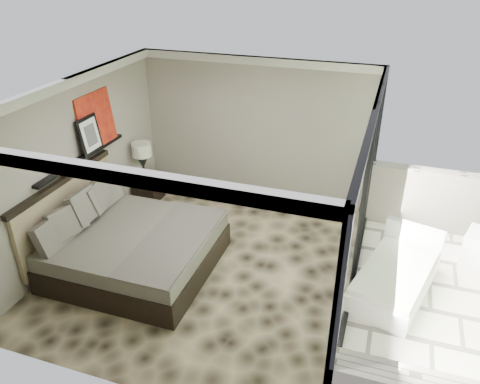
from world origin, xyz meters
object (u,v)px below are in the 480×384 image
(bed, at_px, (130,245))
(lounger, at_px, (396,276))
(table_lamp, at_px, (142,155))
(nightstand, at_px, (148,187))

(bed, bearing_deg, lounger, 10.92)
(lounger, bearing_deg, table_lamp, -179.80)
(bed, distance_m, lounger, 4.07)
(nightstand, bearing_deg, bed, -91.44)
(table_lamp, bearing_deg, bed, -67.01)
(bed, xyz_separation_m, table_lamp, (-0.87, 2.05, 0.57))
(bed, xyz_separation_m, lounger, (3.99, 0.77, -0.16))
(nightstand, bearing_deg, table_lamp, -175.18)
(table_lamp, height_order, lounger, table_lamp)
(table_lamp, bearing_deg, lounger, -14.80)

